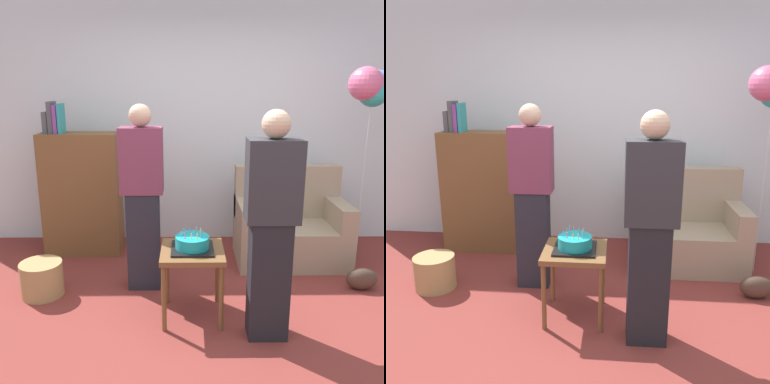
% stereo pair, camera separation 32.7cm
% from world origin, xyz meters
% --- Properties ---
extents(ground_plane, '(8.00, 8.00, 0.00)m').
position_xyz_m(ground_plane, '(0.00, 0.00, 0.00)').
color(ground_plane, maroon).
extents(wall_back, '(6.00, 0.10, 2.70)m').
position_xyz_m(wall_back, '(0.00, 2.05, 1.35)').
color(wall_back, silver).
rests_on(wall_back, ground_plane).
extents(couch, '(1.10, 0.70, 0.96)m').
position_xyz_m(couch, '(0.83, 1.37, 0.34)').
color(couch, gray).
rests_on(couch, ground_plane).
extents(bookshelf, '(0.80, 0.36, 1.62)m').
position_xyz_m(bookshelf, '(-1.35, 1.59, 0.67)').
color(bookshelf, brown).
rests_on(bookshelf, ground_plane).
extents(side_table, '(0.48, 0.48, 0.56)m').
position_xyz_m(side_table, '(-0.19, 0.27, 0.48)').
color(side_table, brown).
rests_on(side_table, ground_plane).
extents(birthday_cake, '(0.32, 0.32, 0.17)m').
position_xyz_m(birthday_cake, '(-0.19, 0.27, 0.61)').
color(birthday_cake, black).
rests_on(birthday_cake, side_table).
extents(person_blowing_candles, '(0.36, 0.22, 1.63)m').
position_xyz_m(person_blowing_candles, '(-0.62, 0.77, 0.83)').
color(person_blowing_candles, '#23232D').
rests_on(person_blowing_candles, ground_plane).
extents(person_holding_cake, '(0.36, 0.22, 1.63)m').
position_xyz_m(person_holding_cake, '(0.35, 0.00, 0.83)').
color(person_holding_cake, black).
rests_on(person_holding_cake, ground_plane).
extents(wicker_basket, '(0.36, 0.36, 0.30)m').
position_xyz_m(wicker_basket, '(-1.49, 0.61, 0.15)').
color(wicker_basket, '#A88451').
rests_on(wicker_basket, ground_plane).
extents(handbag, '(0.28, 0.14, 0.20)m').
position_xyz_m(handbag, '(1.33, 0.68, 0.10)').
color(handbag, '#473328').
rests_on(handbag, ground_plane).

